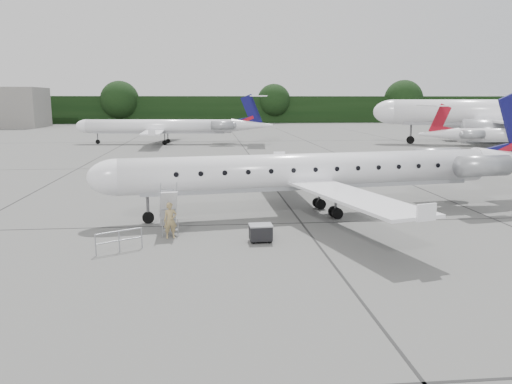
{
  "coord_description": "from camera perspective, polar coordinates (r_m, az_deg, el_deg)",
  "views": [
    {
      "loc": [
        -8.33,
        -23.2,
        7.01
      ],
      "look_at": [
        -5.9,
        2.01,
        2.3
      ],
      "focal_mm": 35.0,
      "sensor_mm": 36.0,
      "label": 1
    }
  ],
  "objects": [
    {
      "name": "ground",
      "position": [
        25.62,
        13.75,
        -5.65
      ],
      "size": [
        320.0,
        320.0,
        0.0
      ],
      "primitive_type": "plane",
      "color": "#5B5B59",
      "rests_on": "ground"
    },
    {
      "name": "treeline",
      "position": [
        153.45,
        -2.44,
        9.4
      ],
      "size": [
        260.0,
        4.0,
        8.0
      ],
      "primitive_type": "cube",
      "color": "black",
      "rests_on": "ground"
    },
    {
      "name": "main_regional_jet",
      "position": [
        30.59,
        6.45,
        4.4
      ],
      "size": [
        32.19,
        25.22,
        7.55
      ],
      "primitive_type": null,
      "rotation": [
        0.0,
        0.0,
        0.14
      ],
      "color": "white",
      "rests_on": "ground"
    },
    {
      "name": "airstair",
      "position": [
        27.03,
        -9.97,
        -2.08
      ],
      "size": [
        1.16,
        2.29,
        2.37
      ],
      "primitive_type": null,
      "rotation": [
        0.0,
        0.0,
        0.14
      ],
      "color": "white",
      "rests_on": "ground"
    },
    {
      "name": "passenger",
      "position": [
        25.87,
        -9.76,
        -3.21
      ],
      "size": [
        0.74,
        0.55,
        1.86
      ],
      "primitive_type": "imported",
      "rotation": [
        0.0,
        0.0,
        0.17
      ],
      "color": "#9C8555",
      "rests_on": "ground"
    },
    {
      "name": "safety_railing",
      "position": [
        24.15,
        -15.36,
        -5.49
      ],
      "size": [
        1.96,
        1.14,
        1.0
      ],
      "primitive_type": null,
      "rotation": [
        0.0,
        0.0,
        0.51
      ],
      "color": "#95979D",
      "rests_on": "ground"
    },
    {
      "name": "baggage_cart",
      "position": [
        24.92,
        0.53,
        -4.67
      ],
      "size": [
        1.13,
        0.93,
        0.95
      ],
      "primitive_type": null,
      "rotation": [
        0.0,
        0.0,
        0.04
      ],
      "color": "black",
      "rests_on": "ground"
    },
    {
      "name": "bg_narrowbody",
      "position": [
        86.22,
        25.69,
        9.49
      ],
      "size": [
        45.16,
        37.72,
        13.97
      ],
      "primitive_type": null,
      "rotation": [
        0.0,
        0.0,
        -0.28
      ],
      "color": "white",
      "rests_on": "ground"
    },
    {
      "name": "bg_regional_left",
      "position": [
        81.39,
        -11.04,
        8.14
      ],
      "size": [
        31.59,
        24.18,
        7.76
      ],
      "primitive_type": null,
      "rotation": [
        0.0,
        0.0,
        -0.1
      ],
      "color": "white",
      "rests_on": "ground"
    }
  ]
}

